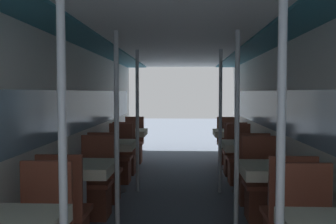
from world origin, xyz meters
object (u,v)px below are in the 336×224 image
(chair_left_near_2, at_px, (106,181))
(chair_right_near_3, at_px, (234,159))
(chair_left_far_2, at_px, (120,165))
(chair_right_far_3, at_px, (227,150))
(chair_right_near_2, at_px, (252,182))
(dining_table_left_1, at_px, (82,173))
(chair_left_near_3, at_px, (125,158))
(support_pole_right_2, at_px, (220,122))
(support_pole_left_2, at_px, (137,121))
(chair_right_far_2, at_px, (239,166))
(support_pole_left_0, at_px, (63,168))
(support_pole_right_1, at_px, (237,135))
(chair_left_far_1, at_px, (95,193))
(dining_table_left_3, at_px, (130,135))
(dining_table_right_2, at_px, (245,149))
(dining_table_left_2, at_px, (113,148))
(support_pole_right_0, at_px, (280,170))
(dining_table_right_3, at_px, (230,136))
(support_pole_left_1, at_px, (117,134))
(chair_right_far_1, at_px, (261,195))
(chair_left_far_3, at_px, (134,149))
(dining_table_right_1, at_px, (273,175))

(chair_left_near_2, bearing_deg, chair_right_near_3, 41.22)
(chair_left_far_2, bearing_deg, chair_right_far_3, -138.78)
(chair_right_near_2, bearing_deg, dining_table_left_1, -149.45)
(chair_left_near_3, xyz_separation_m, support_pole_right_2, (1.62, -1.18, 0.78))
(support_pole_left_2, relative_size, chair_right_far_2, 2.19)
(dining_table_left_1, xyz_separation_m, chair_left_far_2, (0.00, 2.31, -0.36))
(support_pole_left_0, distance_m, support_pole_right_1, 2.15)
(chair_left_near_2, relative_size, chair_right_near_2, 1.00)
(chair_left_far_1, distance_m, dining_table_left_3, 2.94)
(support_pole_right_1, distance_m, dining_table_right_2, 1.83)
(support_pole_left_2, bearing_deg, dining_table_left_2, 180.00)
(support_pole_right_1, bearing_deg, chair_right_far_2, 80.87)
(support_pole_right_0, bearing_deg, chair_left_far_1, 125.00)
(chair_left_far_1, xyz_separation_m, support_pole_right_2, (1.62, 1.18, 0.78))
(dining_table_left_1, distance_m, dining_table_right_3, 4.02)
(support_pole_left_1, relative_size, chair_right_far_2, 2.19)
(support_pole_left_0, xyz_separation_m, chair_right_near_2, (1.62, 2.92, -0.78))
(support_pole_left_0, height_order, support_pole_right_2, same)
(chair_right_far_1, distance_m, support_pole_right_2, 1.46)
(support_pole_left_2, relative_size, chair_right_far_3, 2.19)
(chair_left_near_3, distance_m, chair_right_far_3, 2.29)
(dining_table_left_1, bearing_deg, support_pole_right_1, 0.00)
(support_pole_left_1, bearing_deg, chair_right_far_2, 55.00)
(dining_table_left_3, distance_m, chair_left_far_3, 0.67)
(support_pole_left_1, bearing_deg, chair_left_far_3, 95.23)
(chair_left_far_2, height_order, dining_table_right_1, chair_left_far_2)
(support_pole_right_0, height_order, chair_right_far_3, support_pole_right_0)
(dining_table_left_3, relative_size, support_pole_right_0, 0.36)
(chair_left_near_3, relative_size, chair_right_near_3, 1.00)
(chair_left_near_2, height_order, chair_right_far_1, same)
(dining_table_right_2, xyz_separation_m, chair_right_far_3, (-0.00, 2.31, -0.36))
(dining_table_left_2, bearing_deg, support_pole_right_1, -47.12)
(dining_table_right_1, bearing_deg, chair_left_far_1, 164.06)
(chair_right_far_1, bearing_deg, dining_table_left_3, -55.71)
(chair_left_far_2, bearing_deg, chair_left_near_3, -90.00)
(chair_right_near_2, relative_size, support_pole_right_2, 0.46)
(chair_left_near_2, height_order, support_pole_left_2, support_pole_left_2)
(dining_table_right_1, bearing_deg, chair_right_far_2, 90.00)
(support_pole_left_0, relative_size, support_pole_left_2, 1.00)
(dining_table_left_3, distance_m, chair_right_far_1, 3.55)
(dining_table_right_1, relative_size, chair_right_far_2, 0.78)
(chair_right_far_1, xyz_separation_m, support_pole_right_1, (-0.37, -0.57, 0.78))
(chair_left_far_1, relative_size, dining_table_left_3, 1.28)
(dining_table_left_1, bearing_deg, chair_right_far_2, 49.27)
(support_pole_left_0, bearing_deg, dining_table_right_1, 47.12)
(chair_left_near_2, bearing_deg, support_pole_left_1, -72.46)
(dining_table_left_3, xyz_separation_m, support_pole_right_2, (1.62, -1.75, 0.42))
(dining_table_right_2, relative_size, chair_right_far_2, 0.78)
(support_pole_left_2, height_order, support_pole_right_1, same)
(dining_table_left_1, distance_m, dining_table_right_2, 2.65)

